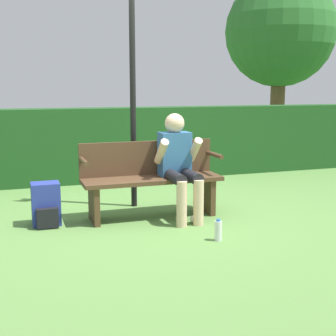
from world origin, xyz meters
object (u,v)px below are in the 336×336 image
object	(u,v)px
backpack	(46,205)
tree	(280,32)
park_bench	(151,178)
signpost	(133,70)
water_bottle	(218,231)
person_seated	(178,161)

from	to	relation	value
backpack	tree	size ratio (longest dim) A/B	0.11
park_bench	backpack	distance (m)	1.17
park_bench	signpost	distance (m)	1.29
backpack	water_bottle	distance (m)	1.84
person_seated	signpost	xyz separation A→B (m)	(-0.35, 0.62, 1.00)
backpack	park_bench	bearing A→B (deg)	-0.48
signpost	tree	size ratio (longest dim) A/B	0.74
park_bench	tree	size ratio (longest dim) A/B	0.39
park_bench	water_bottle	world-z (taller)	park_bench
backpack	tree	bearing A→B (deg)	39.73
water_bottle	tree	world-z (taller)	tree
signpost	tree	xyz separation A→B (m)	(4.60, 4.25, 1.03)
person_seated	tree	distance (m)	6.78
backpack	water_bottle	size ratio (longest dim) A/B	2.14
water_bottle	tree	distance (m)	7.58
backpack	signpost	size ratio (longest dim) A/B	0.15
park_bench	water_bottle	distance (m)	1.15
water_bottle	backpack	bearing A→B (deg)	144.99
backpack	signpost	world-z (taller)	signpost
signpost	backpack	bearing A→B (deg)	-156.44
signpost	park_bench	bearing A→B (deg)	-81.85
backpack	tree	distance (m)	7.78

